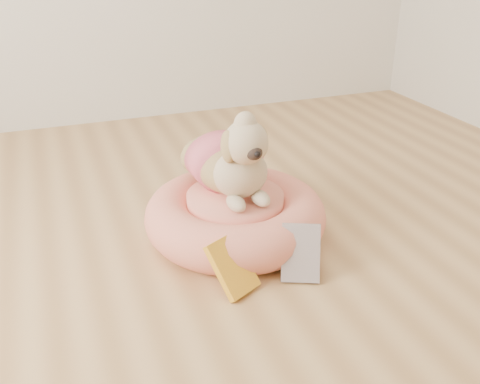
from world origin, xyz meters
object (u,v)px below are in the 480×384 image
object	(u,v)px
pet_bed	(235,215)
book_white	(301,253)
dog	(230,146)
book_yellow	(232,266)

from	to	relation	value
pet_bed	book_white	distance (m)	0.34
dog	book_white	size ratio (longest dim) A/B	2.43
book_yellow	book_white	world-z (taller)	book_white
pet_bed	book_white	xyz separation A→B (m)	(0.11, -0.32, 0.01)
book_yellow	dog	bearing A→B (deg)	43.84
dog	book_yellow	world-z (taller)	dog
dog	book_white	distance (m)	0.46
dog	book_white	bearing A→B (deg)	-76.86
dog	book_yellow	size ratio (longest dim) A/B	2.45
pet_bed	book_yellow	bearing A→B (deg)	-111.66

